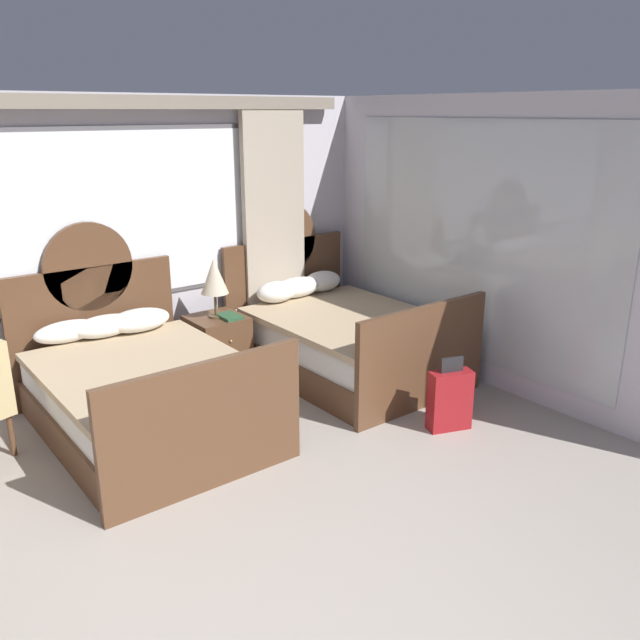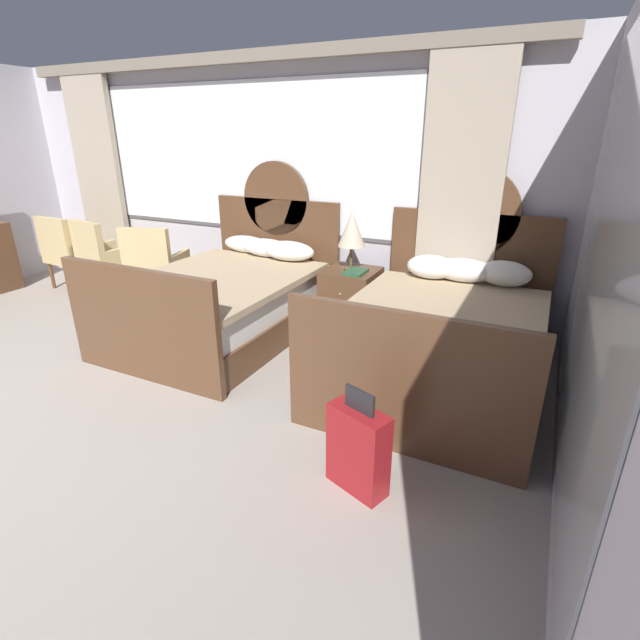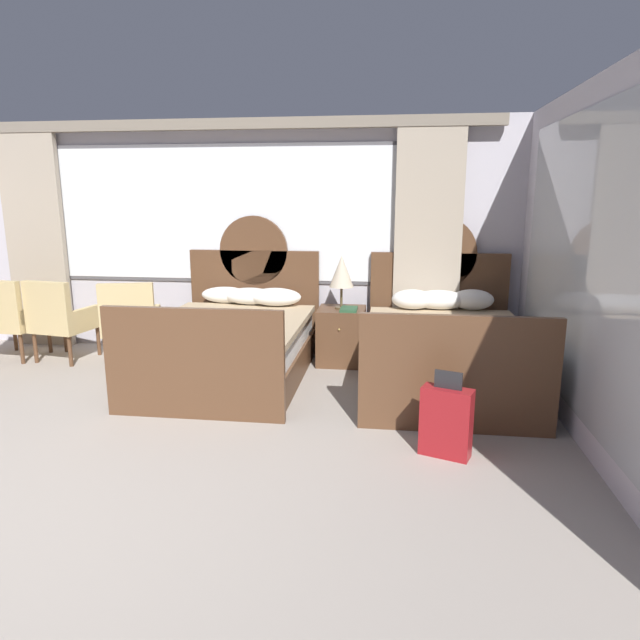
% 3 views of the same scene
% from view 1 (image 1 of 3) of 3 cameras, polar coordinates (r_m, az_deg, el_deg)
% --- Properties ---
extents(wall_back_window, '(6.81, 0.22, 2.70)m').
position_cam_1_polar(wall_back_window, '(6.15, -23.21, 5.87)').
color(wall_back_window, silver).
rests_on(wall_back_window, ground_plane).
extents(wall_right_mirror, '(0.08, 4.47, 2.70)m').
position_cam_1_polar(wall_right_mirror, '(6.26, 15.47, 6.13)').
color(wall_right_mirror, silver).
rests_on(wall_right_mirror, ground_plane).
extents(bed_near_window, '(1.54, 2.17, 1.62)m').
position_cam_1_polar(bed_near_window, '(5.58, -15.31, -5.89)').
color(bed_near_window, brown).
rests_on(bed_near_window, ground_plane).
extents(bed_near_mirror, '(1.54, 2.17, 1.62)m').
position_cam_1_polar(bed_near_mirror, '(6.61, 1.90, -1.48)').
color(bed_near_mirror, brown).
rests_on(bed_near_mirror, ground_plane).
extents(nightstand_between_beds, '(0.52, 0.54, 0.62)m').
position_cam_1_polar(nightstand_between_beds, '(6.56, -8.92, -2.33)').
color(nightstand_between_beds, brown).
rests_on(nightstand_between_beds, ground_plane).
extents(table_lamp_on_nightstand, '(0.27, 0.27, 0.58)m').
position_cam_1_polar(table_lamp_on_nightstand, '(6.34, -9.22, 3.74)').
color(table_lamp_on_nightstand, brown).
rests_on(table_lamp_on_nightstand, nightstand_between_beds).
extents(book_on_nightstand, '(0.18, 0.26, 0.03)m').
position_cam_1_polar(book_on_nightstand, '(6.41, -7.92, 0.32)').
color(book_on_nightstand, '#285133').
rests_on(book_on_nightstand, nightstand_between_beds).
extents(suitcase_on_floor, '(0.39, 0.27, 0.64)m').
position_cam_1_polar(suitcase_on_floor, '(5.56, 11.26, -6.85)').
color(suitcase_on_floor, maroon).
rests_on(suitcase_on_floor, ground_plane).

